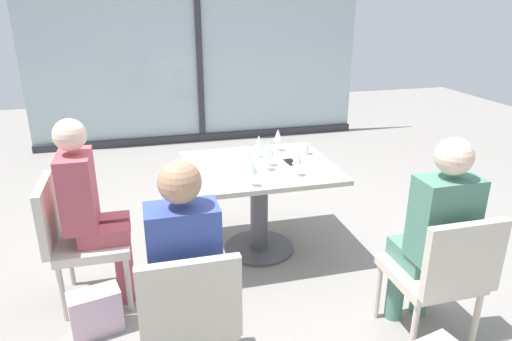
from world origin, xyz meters
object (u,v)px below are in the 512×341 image
(cell_phone_on_table, at_px, (291,162))
(wine_glass_0, at_px, (248,154))
(wine_glass_5, at_px, (269,149))
(chair_front_right, at_px, (442,271))
(wine_glass_3, at_px, (278,135))
(coffee_cup, at_px, (305,149))
(wine_glass_1, at_px, (297,158))
(wine_glass_6, at_px, (267,153))
(handbag_2, at_px, (96,312))
(chair_side_end, at_px, (76,234))
(person_front_left, at_px, (184,264))
(dining_table_main, at_px, (259,188))
(chair_front_left, at_px, (189,312))
(person_side_end, at_px, (90,204))
(wine_glass_2, at_px, (259,142))
(person_front_right, at_px, (435,230))
(wine_glass_4, at_px, (252,168))

(cell_phone_on_table, bearing_deg, wine_glass_0, -168.37)
(wine_glass_5, bearing_deg, chair_front_right, -63.86)
(wine_glass_3, distance_m, coffee_cup, 0.25)
(chair_front_right, xyz_separation_m, wine_glass_1, (-0.50, 1.04, 0.37))
(wine_glass_6, relative_size, coffee_cup, 2.06)
(chair_front_right, xyz_separation_m, handbag_2, (-1.92, 0.61, -0.36))
(chair_front_right, height_order, chair_side_end, same)
(person_front_left, bearing_deg, dining_table_main, 59.68)
(cell_phone_on_table, bearing_deg, person_front_left, -132.87)
(chair_side_end, bearing_deg, dining_table_main, 14.78)
(chair_front_left, bearing_deg, wine_glass_6, 58.57)
(chair_front_right, height_order, wine_glass_0, wine_glass_0)
(chair_front_right, distance_m, wine_glass_0, 1.51)
(wine_glass_5, bearing_deg, handbag_2, -151.96)
(wine_glass_5, height_order, wine_glass_6, same)
(person_side_end, bearing_deg, wine_glass_2, 22.68)
(person_front_left, distance_m, wine_glass_0, 1.26)
(dining_table_main, bearing_deg, cell_phone_on_table, -0.63)
(wine_glass_2, distance_m, wine_glass_5, 0.20)
(dining_table_main, height_order, wine_glass_6, wine_glass_6)
(chair_side_end, xyz_separation_m, person_front_right, (2.02, -0.86, 0.20))
(person_front_left, xyz_separation_m, wine_glass_5, (0.78, 1.19, 0.16))
(cell_phone_on_table, distance_m, handbag_2, 1.73)
(person_front_left, height_order, wine_glass_0, person_front_left)
(person_side_end, relative_size, wine_glass_4, 6.81)
(wine_glass_3, distance_m, cell_phone_on_table, 0.34)
(wine_glass_4, height_order, coffee_cup, wine_glass_4)
(person_front_right, height_order, person_side_end, same)
(person_front_right, distance_m, coffee_cup, 1.40)
(wine_glass_4, relative_size, cell_phone_on_table, 1.28)
(wine_glass_0, distance_m, handbag_2, 1.45)
(person_front_right, relative_size, wine_glass_4, 6.81)
(wine_glass_0, xyz_separation_m, coffee_cup, (0.55, 0.27, -0.09))
(person_side_end, height_order, coffee_cup, person_side_end)
(wine_glass_3, relative_size, handbag_2, 0.62)
(wine_glass_3, bearing_deg, person_front_right, -72.96)
(person_side_end, bearing_deg, person_front_left, -59.65)
(wine_glass_2, relative_size, wine_glass_6, 1.00)
(chair_front_left, xyz_separation_m, chair_side_end, (-0.61, 0.97, 0.00))
(chair_front_right, xyz_separation_m, coffee_cup, (-0.28, 1.48, 0.28))
(dining_table_main, bearing_deg, chair_front_right, -61.80)
(person_front_right, xyz_separation_m, wine_glass_4, (-0.86, 0.82, 0.16))
(person_side_end, xyz_separation_m, handbag_2, (-0.01, -0.36, -0.56))
(wine_glass_5, bearing_deg, cell_phone_on_table, 6.19)
(wine_glass_2, bearing_deg, chair_side_end, -158.98)
(person_front_left, relative_size, coffee_cup, 14.00)
(chair_side_end, distance_m, coffee_cup, 1.84)
(person_front_left, distance_m, coffee_cup, 1.78)
(chair_side_end, xyz_separation_m, person_side_end, (0.11, -0.00, 0.20))
(wine_glass_1, bearing_deg, cell_phone_on_table, 80.58)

